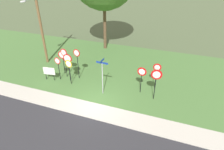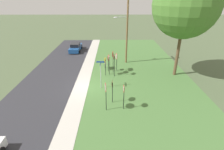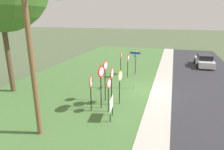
{
  "view_description": "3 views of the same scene",
  "coord_description": "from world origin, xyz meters",
  "px_view_note": "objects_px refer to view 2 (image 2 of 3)",
  "views": [
    {
      "loc": [
        5.13,
        -10.24,
        9.16
      ],
      "look_at": [
        0.66,
        2.15,
        1.44
      ],
      "focal_mm": 30.55,
      "sensor_mm": 36.0,
      "label": 1
    },
    {
      "loc": [
        16.49,
        2.45,
        9.03
      ],
      "look_at": [
        -0.04,
        2.56,
        1.43
      ],
      "focal_mm": 27.68,
      "sensor_mm": 36.0,
      "label": 2
    },
    {
      "loc": [
        -14.81,
        -1.33,
        5.71
      ],
      "look_at": [
        -1.27,
        2.84,
        1.46
      ],
      "focal_mm": 31.41,
      "sensor_mm": 36.0,
      "label": 3
    }
  ],
  "objects_px": {
    "stop_sign_far_right": "(116,58)",
    "oak_tree_left": "(186,5)",
    "stop_sign_center_tall": "(109,60)",
    "yield_sign_far_left": "(124,91)",
    "notice_board": "(105,63)",
    "street_name_post": "(101,72)",
    "stop_sign_near_left": "(105,63)",
    "stop_sign_far_left": "(113,57)",
    "stop_sign_near_right": "(108,60)",
    "parked_hatchback_near": "(76,47)",
    "stop_sign_far_center": "(114,60)",
    "yield_sign_near_right": "(106,90)",
    "utility_pole": "(126,29)",
    "yield_sign_near_left": "(112,86)"
  },
  "relations": [
    {
      "from": "stop_sign_far_center",
      "to": "yield_sign_near_left",
      "type": "xyz_separation_m",
      "value": [
        5.77,
        -0.29,
        -0.34
      ]
    },
    {
      "from": "stop_sign_near_left",
      "to": "parked_hatchback_near",
      "type": "xyz_separation_m",
      "value": [
        -10.72,
        -5.64,
        -1.06
      ]
    },
    {
      "from": "stop_sign_far_left",
      "to": "stop_sign_center_tall",
      "type": "height_order",
      "value": "stop_sign_far_left"
    },
    {
      "from": "yield_sign_near_right",
      "to": "parked_hatchback_near",
      "type": "relative_size",
      "value": 0.56
    },
    {
      "from": "stop_sign_far_left",
      "to": "stop_sign_center_tall",
      "type": "bearing_deg",
      "value": -28.02
    },
    {
      "from": "stop_sign_center_tall",
      "to": "yield_sign_far_left",
      "type": "bearing_deg",
      "value": 5.9
    },
    {
      "from": "stop_sign_far_center",
      "to": "yield_sign_near_right",
      "type": "bearing_deg",
      "value": -0.97
    },
    {
      "from": "stop_sign_near_left",
      "to": "stop_sign_far_left",
      "type": "relative_size",
      "value": 0.83
    },
    {
      "from": "stop_sign_far_left",
      "to": "notice_board",
      "type": "bearing_deg",
      "value": -128.29
    },
    {
      "from": "stop_sign_near_left",
      "to": "yield_sign_far_left",
      "type": "relative_size",
      "value": 0.98
    },
    {
      "from": "oak_tree_left",
      "to": "parked_hatchback_near",
      "type": "bearing_deg",
      "value": -126.29
    },
    {
      "from": "utility_pole",
      "to": "yield_sign_far_left",
      "type": "bearing_deg",
      "value": -5.21
    },
    {
      "from": "yield_sign_far_left",
      "to": "stop_sign_center_tall",
      "type": "bearing_deg",
      "value": -171.83
    },
    {
      "from": "street_name_post",
      "to": "utility_pole",
      "type": "xyz_separation_m",
      "value": [
        -7.76,
        3.18,
        3.01
      ]
    },
    {
      "from": "oak_tree_left",
      "to": "yield_sign_near_right",
      "type": "bearing_deg",
      "value": -48.86
    },
    {
      "from": "notice_board",
      "to": "stop_sign_center_tall",
      "type": "bearing_deg",
      "value": 8.21
    },
    {
      "from": "stop_sign_center_tall",
      "to": "notice_board",
      "type": "distance_m",
      "value": 2.11
    },
    {
      "from": "street_name_post",
      "to": "parked_hatchback_near",
      "type": "bearing_deg",
      "value": -156.87
    },
    {
      "from": "stop_sign_far_center",
      "to": "notice_board",
      "type": "bearing_deg",
      "value": -147.81
    },
    {
      "from": "stop_sign_near_right",
      "to": "stop_sign_far_left",
      "type": "height_order",
      "value": "stop_sign_far_left"
    },
    {
      "from": "yield_sign_near_left",
      "to": "notice_board",
      "type": "relative_size",
      "value": 1.84
    },
    {
      "from": "stop_sign_far_center",
      "to": "yield_sign_far_left",
      "type": "distance_m",
      "value": 6.84
    },
    {
      "from": "stop_sign_far_center",
      "to": "utility_pole",
      "type": "distance_m",
      "value": 5.8
    },
    {
      "from": "stop_sign_near_right",
      "to": "oak_tree_left",
      "type": "xyz_separation_m",
      "value": [
        1.12,
        8.32,
        6.54
      ]
    },
    {
      "from": "yield_sign_near_left",
      "to": "yield_sign_far_left",
      "type": "relative_size",
      "value": 0.98
    },
    {
      "from": "stop_sign_center_tall",
      "to": "yield_sign_far_left",
      "type": "relative_size",
      "value": 1.11
    },
    {
      "from": "stop_sign_near_left",
      "to": "utility_pole",
      "type": "bearing_deg",
      "value": 155.89
    },
    {
      "from": "utility_pole",
      "to": "stop_sign_center_tall",
      "type": "bearing_deg",
      "value": -29.06
    },
    {
      "from": "stop_sign_near_left",
      "to": "stop_sign_center_tall",
      "type": "height_order",
      "value": "stop_sign_center_tall"
    },
    {
      "from": "stop_sign_far_left",
      "to": "oak_tree_left",
      "type": "xyz_separation_m",
      "value": [
        0.78,
        7.73,
        6.05
      ]
    },
    {
      "from": "stop_sign_far_left",
      "to": "yield_sign_far_left",
      "type": "distance_m",
      "value": 8.04
    },
    {
      "from": "stop_sign_far_center",
      "to": "yield_sign_near_right",
      "type": "distance_m",
      "value": 7.0
    },
    {
      "from": "stop_sign_center_tall",
      "to": "yield_sign_near_left",
      "type": "relative_size",
      "value": 1.13
    },
    {
      "from": "notice_board",
      "to": "parked_hatchback_near",
      "type": "relative_size",
      "value": 0.27
    },
    {
      "from": "stop_sign_near_left",
      "to": "street_name_post",
      "type": "xyz_separation_m",
      "value": [
        3.16,
        -0.37,
        0.13
      ]
    },
    {
      "from": "stop_sign_center_tall",
      "to": "yield_sign_far_left",
      "type": "height_order",
      "value": "stop_sign_center_tall"
    },
    {
      "from": "yield_sign_near_left",
      "to": "yield_sign_near_right",
      "type": "height_order",
      "value": "yield_sign_near_right"
    },
    {
      "from": "street_name_post",
      "to": "notice_board",
      "type": "relative_size",
      "value": 2.41
    },
    {
      "from": "notice_board",
      "to": "street_name_post",
      "type": "bearing_deg",
      "value": -11.22
    },
    {
      "from": "stop_sign_far_left",
      "to": "stop_sign_center_tall",
      "type": "distance_m",
      "value": 0.82
    },
    {
      "from": "yield_sign_far_left",
      "to": "parked_hatchback_near",
      "type": "height_order",
      "value": "yield_sign_far_left"
    },
    {
      "from": "stop_sign_near_right",
      "to": "stop_sign_center_tall",
      "type": "height_order",
      "value": "stop_sign_center_tall"
    },
    {
      "from": "stop_sign_center_tall",
      "to": "stop_sign_far_left",
      "type": "bearing_deg",
      "value": 138.07
    },
    {
      "from": "stop_sign_near_left",
      "to": "stop_sign_far_right",
      "type": "xyz_separation_m",
      "value": [
        -1.51,
        1.41,
        0.04
      ]
    },
    {
      "from": "notice_board",
      "to": "yield_sign_far_left",
      "type": "bearing_deg",
      "value": 3.43
    },
    {
      "from": "stop_sign_far_right",
      "to": "oak_tree_left",
      "type": "height_order",
      "value": "oak_tree_left"
    },
    {
      "from": "street_name_post",
      "to": "notice_board",
      "type": "distance_m",
      "value": 5.35
    },
    {
      "from": "stop_sign_far_right",
      "to": "stop_sign_center_tall",
      "type": "relative_size",
      "value": 0.9
    },
    {
      "from": "stop_sign_center_tall",
      "to": "yield_sign_near_left",
      "type": "xyz_separation_m",
      "value": [
        6.33,
        0.35,
        -0.19
      ]
    },
    {
      "from": "stop_sign_near_right",
      "to": "notice_board",
      "type": "bearing_deg",
      "value": -145.52
    }
  ]
}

